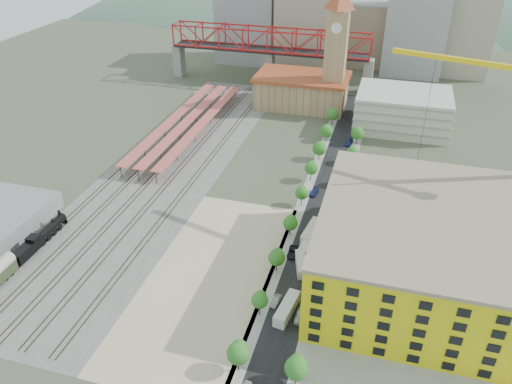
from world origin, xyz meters
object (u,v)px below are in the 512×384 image
(construction_building, at_px, (420,249))
(site_trailer_c, at_px, (307,245))
(site_trailer_b, at_px, (301,264))
(clock_tower, at_px, (337,40))
(site_trailer_a, at_px, (287,309))
(site_trailer_d, at_px, (311,232))
(locomotive, at_px, (42,236))

(construction_building, bearing_deg, site_trailer_c, 168.24)
(site_trailer_b, bearing_deg, clock_tower, 77.87)
(site_trailer_a, height_order, site_trailer_b, site_trailer_a)
(site_trailer_a, relative_size, site_trailer_d, 0.96)
(clock_tower, height_order, site_trailer_c, clock_tower)
(locomotive, height_order, site_trailer_b, locomotive)
(site_trailer_c, bearing_deg, locomotive, -158.21)
(clock_tower, relative_size, site_trailer_b, 6.00)
(site_trailer_a, bearing_deg, site_trailer_d, 98.53)
(clock_tower, bearing_deg, site_trailer_c, -85.17)
(construction_building, relative_size, site_trailer_b, 5.84)
(construction_building, xyz_separation_m, locomotive, (-92.00, -10.46, -7.47))
(locomotive, bearing_deg, site_trailer_b, 6.83)
(clock_tower, xyz_separation_m, locomotive, (-58.00, -110.45, -26.76))
(locomotive, xyz_separation_m, site_trailer_a, (66.00, -7.55, -0.59))
(clock_tower, xyz_separation_m, construction_building, (34.00, -99.99, -19.29))
(site_trailer_c, bearing_deg, construction_building, -3.50)
(site_trailer_a, distance_m, site_trailer_b, 15.45)
(clock_tower, height_order, site_trailer_d, clock_tower)
(clock_tower, height_order, site_trailer_a, clock_tower)
(construction_building, relative_size, site_trailer_d, 4.92)
(clock_tower, xyz_separation_m, site_trailer_c, (8.00, -94.58, -27.49))
(locomotive, distance_m, site_trailer_a, 66.43)
(site_trailer_a, bearing_deg, site_trailer_c, 98.53)
(locomotive, bearing_deg, construction_building, 6.48)
(construction_building, xyz_separation_m, site_trailer_c, (-26.00, 5.41, -8.20))
(clock_tower, bearing_deg, site_trailer_a, -86.12)
(locomotive, bearing_deg, site_trailer_c, 13.52)
(locomotive, height_order, site_trailer_a, locomotive)
(locomotive, relative_size, site_trailer_d, 2.02)
(construction_building, relative_size, locomotive, 2.43)
(site_trailer_c, relative_size, site_trailer_d, 0.86)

